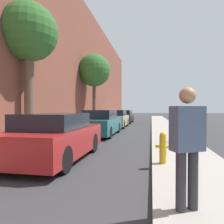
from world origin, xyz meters
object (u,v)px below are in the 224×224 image
at_px(parked_car_red, 55,137).
at_px(street_tree_near, 29,35).
at_px(parked_car_teal, 101,123).
at_px(fire_hydrant, 163,147).
at_px(bicycle, 180,135).
at_px(street_tree_far, 94,71).
at_px(parked_car_champagne, 116,119).
at_px(pedestrian, 187,141).
at_px(parked_car_black, 124,117).

bearing_deg(parked_car_red, street_tree_near, 133.88).
height_order(parked_car_teal, fire_hydrant, parked_car_teal).
bearing_deg(bicycle, street_tree_far, 111.58).
relative_size(parked_car_champagne, pedestrian, 2.26).
height_order(parked_car_black, street_tree_near, street_tree_near).
relative_size(parked_car_teal, street_tree_far, 0.76).
bearing_deg(street_tree_near, bicycle, 2.87).
distance_m(street_tree_near, pedestrian, 8.79).
bearing_deg(street_tree_far, fire_hydrant, -66.37).
bearing_deg(pedestrian, parked_car_teal, 83.74).
xyz_separation_m(parked_car_red, fire_hydrant, (3.16, -0.29, -0.14)).
xyz_separation_m(street_tree_near, pedestrian, (5.84, -5.40, -3.73)).
bearing_deg(fire_hydrant, street_tree_near, 152.97).
bearing_deg(bicycle, parked_car_red, -157.65).
bearing_deg(street_tree_near, fire_hydrant, -27.03).
bearing_deg(street_tree_near, parked_car_teal, 53.78).
distance_m(parked_car_black, bicycle, 14.06).
xyz_separation_m(parked_car_teal, parked_car_black, (-0.01, 10.42, -0.03)).
bearing_deg(parked_car_teal, parked_car_black, 90.04).
distance_m(parked_car_champagne, fire_hydrant, 11.85).
distance_m(parked_car_teal, street_tree_near, 5.87).
bearing_deg(street_tree_far, street_tree_near, -93.59).
relative_size(parked_car_black, pedestrian, 2.71).
bearing_deg(parked_car_champagne, parked_car_teal, -90.00).
height_order(parked_car_champagne, parked_car_black, parked_car_champagne).
relative_size(fire_hydrant, bicycle, 0.50).
distance_m(parked_car_champagne, street_tree_near, 9.81).
bearing_deg(parked_car_red, bicycle, 35.96).
relative_size(street_tree_near, bicycle, 3.71).
bearing_deg(parked_car_red, parked_car_teal, 90.17).
relative_size(parked_car_champagne, parked_car_black, 0.83).
relative_size(pedestrian, bicycle, 1.05).
distance_m(parked_car_champagne, street_tree_far, 4.51).
height_order(parked_car_champagne, street_tree_near, street_tree_near).
distance_m(parked_car_red, parked_car_black, 16.38).
bearing_deg(parked_car_red, pedestrian, -39.95).
bearing_deg(parked_car_teal, street_tree_near, -126.22).
xyz_separation_m(parked_car_black, street_tree_far, (-1.91, -5.03, 4.10)).
height_order(parked_car_teal, bicycle, parked_car_teal).
distance_m(street_tree_near, bicycle, 7.83).
relative_size(parked_car_red, pedestrian, 2.32).
xyz_separation_m(parked_car_teal, bicycle, (4.03, -3.05, -0.23)).
bearing_deg(parked_car_teal, bicycle, -37.08).
bearing_deg(street_tree_near, pedestrian, -42.73).
distance_m(street_tree_far, pedestrian, 15.56).
distance_m(parked_car_red, bicycle, 4.97).
bearing_deg(parked_car_black, parked_car_teal, -89.96).
xyz_separation_m(parked_car_red, parked_car_black, (-0.02, 16.38, -0.01)).
height_order(parked_car_red, parked_car_black, parked_car_red).
height_order(parked_car_red, bicycle, parked_car_red).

